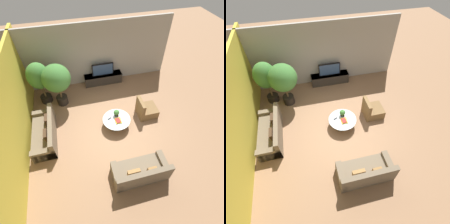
# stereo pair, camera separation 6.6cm
# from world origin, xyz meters

# --- Properties ---
(ground_plane) EXTENTS (24.00, 24.00, 0.00)m
(ground_plane) POSITION_xyz_m (0.00, 0.00, 0.00)
(ground_plane) COLOR #8C6647
(back_wall_stone) EXTENTS (7.40, 0.12, 3.00)m
(back_wall_stone) POSITION_xyz_m (0.00, 3.26, 1.50)
(back_wall_stone) COLOR #A39E93
(back_wall_stone) RESTS_ON ground
(side_wall_left) EXTENTS (0.12, 7.40, 3.00)m
(side_wall_left) POSITION_xyz_m (-3.26, 0.20, 1.50)
(side_wall_left) COLOR gold
(side_wall_left) RESTS_ON ground
(media_console) EXTENTS (1.92, 0.50, 0.50)m
(media_console) POSITION_xyz_m (0.32, 2.94, 0.26)
(media_console) COLOR #2D2823
(media_console) RESTS_ON ground
(television) EXTENTS (1.07, 0.13, 0.63)m
(television) POSITION_xyz_m (0.32, 2.94, 0.81)
(television) COLOR black
(television) RESTS_ON media_console
(coffee_table) EXTENTS (1.13, 1.13, 0.39)m
(coffee_table) POSITION_xyz_m (0.24, 0.04, 0.27)
(coffee_table) COLOR black
(coffee_table) RESTS_ON ground
(couch_by_wall) EXTENTS (0.84, 2.08, 0.84)m
(couch_by_wall) POSITION_xyz_m (-2.58, 0.14, 0.29)
(couch_by_wall) COLOR brown
(couch_by_wall) RESTS_ON ground
(couch_near_entry) EXTENTS (1.81, 0.84, 0.84)m
(couch_near_entry) POSITION_xyz_m (0.42, -2.22, 0.28)
(couch_near_entry) COLOR brown
(couch_near_entry) RESTS_ON ground
(armchair_wicker) EXTENTS (0.80, 0.76, 0.86)m
(armchair_wicker) POSITION_xyz_m (1.63, 0.31, 0.27)
(armchair_wicker) COLOR brown
(armchair_wicker) RESTS_ON ground
(potted_palm_tall) EXTENTS (0.93, 0.93, 2.02)m
(potted_palm_tall) POSITION_xyz_m (-2.55, 2.26, 1.34)
(potted_palm_tall) COLOR black
(potted_palm_tall) RESTS_ON ground
(potted_palm_corner) EXTENTS (1.18, 1.18, 2.01)m
(potted_palm_corner) POSITION_xyz_m (-1.84, 1.93, 1.36)
(potted_palm_corner) COLOR black
(potted_palm_corner) RESTS_ON ground
(potted_plant_tabletop) EXTENTS (0.23, 0.23, 0.29)m
(potted_plant_tabletop) POSITION_xyz_m (0.28, 0.24, 0.54)
(potted_plant_tabletop) COLOR black
(potted_plant_tabletop) RESTS_ON coffee_table
(book_stack) EXTENTS (0.25, 0.31, 0.06)m
(book_stack) POSITION_xyz_m (0.27, -0.06, 0.41)
(book_stack) COLOR gold
(book_stack) RESTS_ON coffee_table
(remote_black) EXTENTS (0.16, 0.11, 0.02)m
(remote_black) POSITION_xyz_m (-0.04, 0.13, 0.40)
(remote_black) COLOR black
(remote_black) RESTS_ON coffee_table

